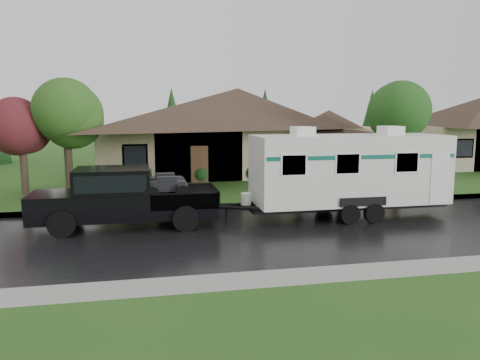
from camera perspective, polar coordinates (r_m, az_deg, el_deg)
The scene contains 11 objects.
ground at distance 18.60m, azimuth 2.13°, elevation -4.69°, with size 140.00×140.00×0.00m, color #2B551A.
road at distance 16.72m, azimuth 3.76°, elevation -6.19°, with size 140.00×8.00×0.01m, color black.
curb at distance 20.73m, azimuth 0.66°, elevation -3.12°, with size 140.00×0.50×0.15m, color gray.
lawn at distance 33.14m, azimuth -4.01°, elevation 1.20°, with size 140.00×26.00×0.15m, color #2B551A.
house_main at distance 32.13m, azimuth 0.30°, elevation 7.29°, with size 19.44×10.80×6.90m.
tree_left_green at distance 24.76m, azimuth -20.43°, elevation 7.29°, with size 3.32×3.32×5.49m.
tree_red at distance 25.15m, azimuth -25.10°, elevation 5.89°, with size 2.89×2.89×4.78m.
tree_right_green at distance 27.73m, azimuth 18.98°, elevation 7.61°, with size 3.40×3.40×5.63m.
shrub_row at distance 27.86m, azimuth 1.62°, elevation 1.04°, with size 13.60×1.00×1.00m.
pickup_truck at distance 17.54m, azimuth -14.18°, elevation -1.85°, with size 6.54×2.49×2.18m.
travel_trailer at distance 19.14m, azimuth 13.13°, elevation 1.30°, with size 8.07×2.84×3.62m.
Camera 1 is at (-4.30, -17.60, 4.21)m, focal length 35.00 mm.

